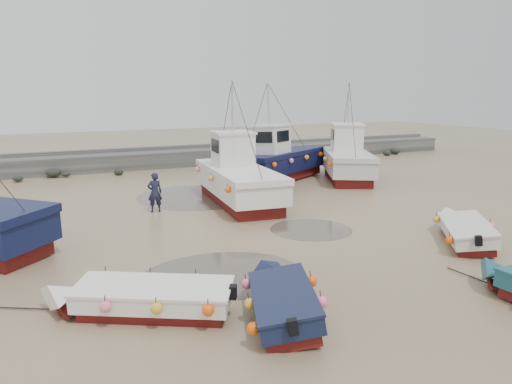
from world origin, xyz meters
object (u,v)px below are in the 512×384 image
at_px(cabin_boat_1, 235,177).
at_px(person, 156,212).
at_px(dinghy_0, 140,295).
at_px(cabin_boat_2, 275,161).
at_px(cabin_boat_3, 346,159).
at_px(dinghy_3, 466,228).
at_px(dinghy_1, 285,295).

distance_m(cabin_boat_1, person, 4.67).
height_order(dinghy_0, person, dinghy_0).
relative_size(cabin_boat_2, cabin_boat_3, 1.11).
bearing_deg(dinghy_3, cabin_boat_2, 128.81).
relative_size(dinghy_0, cabin_boat_1, 0.52).
bearing_deg(dinghy_0, cabin_boat_2, -7.65).
bearing_deg(cabin_boat_2, dinghy_3, 151.38).
xyz_separation_m(dinghy_0, person, (3.31, 10.91, -0.54)).
height_order(dinghy_0, cabin_boat_2, cabin_boat_2).
bearing_deg(cabin_boat_2, person, 87.67).
bearing_deg(dinghy_0, person, 13.84).
bearing_deg(cabin_boat_2, dinghy_0, 111.51).
distance_m(dinghy_1, dinghy_3, 9.84).
relative_size(dinghy_3, person, 2.76).
bearing_deg(person, dinghy_1, 93.49).
bearing_deg(dinghy_1, cabin_boat_3, 71.55).
xyz_separation_m(cabin_boat_1, cabin_boat_3, (9.32, 2.99, 0.06)).
relative_size(dinghy_1, cabin_boat_2, 0.54).
relative_size(cabin_boat_1, cabin_boat_2, 1.11).
bearing_deg(cabin_boat_1, dinghy_1, -101.30).
xyz_separation_m(cabin_boat_1, person, (-4.46, -0.53, -1.30)).
distance_m(dinghy_3, cabin_boat_3, 14.22).
height_order(dinghy_1, person, dinghy_1).
bearing_deg(cabin_boat_1, cabin_boat_2, 49.72).
xyz_separation_m(dinghy_0, cabin_boat_2, (12.45, 15.73, 0.77)).
distance_m(cabin_boat_1, cabin_boat_2, 6.35).
height_order(dinghy_0, cabin_boat_3, cabin_boat_3).
relative_size(cabin_boat_2, person, 5.27).
bearing_deg(person, dinghy_3, 136.85).
bearing_deg(cabin_boat_1, person, -165.93).
bearing_deg(dinghy_3, dinghy_0, -138.75).
xyz_separation_m(cabin_boat_2, cabin_boat_3, (4.63, -1.30, 0.05)).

